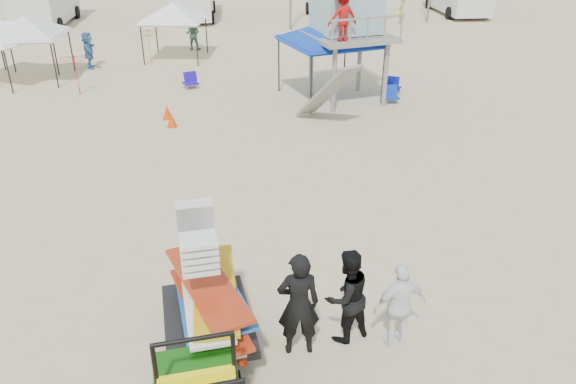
{
  "coord_description": "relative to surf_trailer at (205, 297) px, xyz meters",
  "views": [
    {
      "loc": [
        -0.54,
        -7.57,
        6.75
      ],
      "look_at": [
        0.5,
        3.0,
        1.3
      ],
      "focal_mm": 35.0,
      "sensor_mm": 36.0,
      "label": 1
    }
  ],
  "objects": [
    {
      "name": "beach_chair_c",
      "position": [
        6.97,
        13.91,
        -0.68
      ],
      "size": [
        0.7,
        0.78,
        0.64
      ],
      "color": "#0D1593",
      "rests_on": "ground"
    },
    {
      "name": "canopy_white_c",
      "position": [
        -2.1,
        20.44,
        1.52
      ],
      "size": [
        3.08,
        3.08,
        3.06
      ],
      "color": "black",
      "rests_on": "ground"
    },
    {
      "name": "canopy_white_a",
      "position": [
        -7.89,
        17.25,
        1.56
      ],
      "size": [
        2.82,
        2.82,
        3.1
      ],
      "color": "black",
      "rests_on": "ground"
    },
    {
      "name": "cone_far",
      "position": [
        -1.53,
        10.82,
        -0.74
      ],
      "size": [
        0.34,
        0.34,
        0.5
      ],
      "primitive_type": "cone",
      "color": "#E83D07",
      "rests_on": "ground"
    },
    {
      "name": "man_mid",
      "position": [
        2.37,
        -0.05,
        -0.11
      ],
      "size": [
        1.05,
        0.96,
        1.75
      ],
      "primitive_type": "imported",
      "rotation": [
        0.0,
        0.0,
        3.57
      ],
      "color": "black",
      "rests_on": "ground"
    },
    {
      "name": "umbrella_b",
      "position": [
        -3.27,
        19.82,
        -0.2
      ],
      "size": [
        2.44,
        2.45,
        1.58
      ],
      "primitive_type": "imported",
      "rotation": [
        0.0,
        0.0,
        0.65
      ],
      "color": "orange",
      "rests_on": "ground"
    },
    {
      "name": "beach_chair_b",
      "position": [
        6.56,
        12.74,
        -0.68
      ],
      "size": [
        0.55,
        0.58,
        0.64
      ],
      "color": "#0F32A8",
      "rests_on": "ground"
    },
    {
      "name": "distant_beachgoers",
      "position": [
        -1.91,
        21.48,
        -0.18
      ],
      "size": [
        17.98,
        10.37,
        1.64
      ],
      "color": "#447258",
      "rests_on": "ground"
    },
    {
      "name": "cone_near",
      "position": [
        -1.76,
        11.64,
        -0.74
      ],
      "size": [
        0.34,
        0.34,
        0.5
      ],
      "primitive_type": "cone",
      "color": "#DC3F06",
      "rests_on": "ground"
    },
    {
      "name": "surf_trailer",
      "position": [
        0.0,
        0.0,
        0.0
      ],
      "size": [
        1.71,
        2.75,
        2.42
      ],
      "color": "black",
      "rests_on": "ground"
    },
    {
      "name": "umbrella_a",
      "position": [
        -5.53,
        14.88,
        -0.19
      ],
      "size": [
        2.21,
        2.23,
        1.6
      ],
      "primitive_type": "imported",
      "rotation": [
        0.0,
        0.0,
        -0.31
      ],
      "color": "red",
      "rests_on": "ground"
    },
    {
      "name": "lifeguard_tower",
      "position": [
        4.82,
        13.18,
        2.41
      ],
      "size": [
        3.49,
        3.49,
        4.55
      ],
      "color": "gray",
      "rests_on": "ground"
    },
    {
      "name": "man_right",
      "position": [
        3.22,
        -0.3,
        -0.18
      ],
      "size": [
        1.01,
        0.58,
        1.61
      ],
      "primitive_type": "imported",
      "rotation": [
        0.0,
        0.0,
        3.35
      ],
      "color": "white",
      "rests_on": "ground"
    },
    {
      "name": "beach_chair_a",
      "position": [
        -1.16,
        15.43,
        -0.68
      ],
      "size": [
        0.7,
        0.77,
        0.64
      ],
      "color": "#200EA0",
      "rests_on": "ground"
    },
    {
      "name": "ground",
      "position": [
        1.17,
        0.05,
        -0.99
      ],
      "size": [
        140.0,
        140.0,
        0.0
      ],
      "primitive_type": "plane",
      "color": "beige",
      "rests_on": "ground"
    },
    {
      "name": "man_left",
      "position": [
        1.52,
        -0.3,
        -0.02
      ],
      "size": [
        0.71,
        0.47,
        1.93
      ],
      "primitive_type": "imported",
      "rotation": [
        0.0,
        0.0,
        3.15
      ],
      "color": "black",
      "rests_on": "ground"
    },
    {
      "name": "canopy_blue",
      "position": [
        4.31,
        13.59,
        1.82
      ],
      "size": [
        3.95,
        3.95,
        3.36
      ],
      "color": "black",
      "rests_on": "ground"
    }
  ]
}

